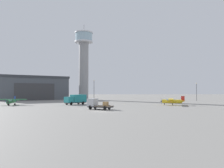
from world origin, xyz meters
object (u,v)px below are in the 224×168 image
object	(u,v)px
light_post_east	(94,88)
airplane_green	(11,101)
truck_flatbed_silver	(97,104)
control_tower	(84,58)
light_post_west	(196,90)
truck_box_teal	(76,99)
airplane_yellow	(172,101)

from	to	relation	value
light_post_east	airplane_green	bearing A→B (deg)	-132.48
airplane_green	truck_flatbed_silver	size ratio (longest dim) A/B	1.42
light_post_east	truck_flatbed_silver	bearing A→B (deg)	-86.36
control_tower	airplane_green	bearing A→B (deg)	-114.55
truck_flatbed_silver	light_post_west	bearing A→B (deg)	-107.89
airplane_green	truck_flatbed_silver	world-z (taller)	airplane_green
truck_box_teal	light_post_east	size ratio (longest dim) A/B	0.76
airplane_yellow	light_post_east	size ratio (longest dim) A/B	1.04
truck_box_teal	truck_flatbed_silver	world-z (taller)	truck_box_teal
airplane_yellow	airplane_green	bearing A→B (deg)	15.04
airplane_green	airplane_yellow	size ratio (longest dim) A/B	0.97
truck_flatbed_silver	light_post_west	size ratio (longest dim) A/B	0.81
control_tower	airplane_yellow	xyz separation A→B (m)	(29.90, -40.51, -18.27)
truck_box_teal	light_post_west	xyz separation A→B (m)	(47.80, 24.42, 2.94)
airplane_green	truck_flatbed_silver	bearing A→B (deg)	55.55
airplane_green	light_post_east	world-z (taller)	light_post_east
truck_box_teal	light_post_west	bearing A→B (deg)	164.08
control_tower	airplane_yellow	world-z (taller)	control_tower
control_tower	airplane_green	size ratio (longest dim) A/B	4.09
truck_flatbed_silver	light_post_east	xyz separation A→B (m)	(-2.62, 41.13, 3.98)
truck_box_teal	truck_flatbed_silver	distance (m)	18.98
airplane_yellow	truck_flatbed_silver	world-z (taller)	airplane_yellow
airplane_green	truck_flatbed_silver	distance (m)	30.27
control_tower	truck_box_teal	bearing A→B (deg)	-88.28
airplane_green	light_post_west	size ratio (longest dim) A/B	1.15
truck_flatbed_silver	light_post_west	distance (m)	58.66
truck_flatbed_silver	light_post_west	xyz separation A→B (m)	(40.77, 42.04, 3.42)
airplane_green	control_tower	bearing A→B (deg)	152.41
truck_flatbed_silver	airplane_green	bearing A→B (deg)	-5.18
airplane_green	airplane_yellow	distance (m)	47.63
light_post_east	light_post_west	bearing A→B (deg)	1.20
airplane_green	truck_flatbed_silver	xyz separation A→B (m)	(25.84, -15.78, 0.00)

